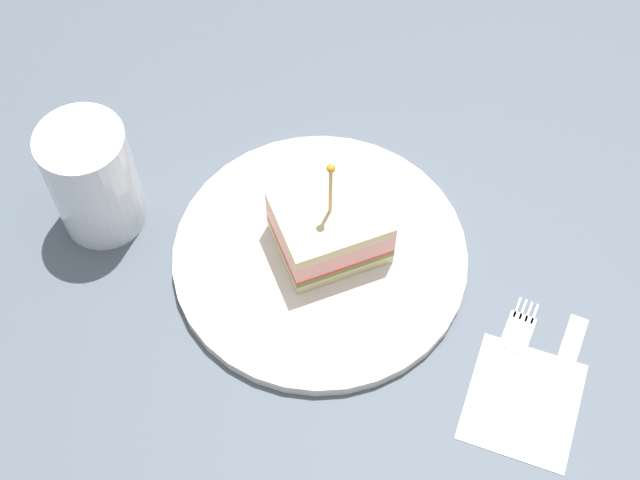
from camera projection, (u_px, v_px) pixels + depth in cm
name	position (u px, v px, depth cm)	size (l,w,h in cm)	color
ground_plane	(320.00, 265.00, 78.37)	(93.06, 93.06, 2.00)	#4C5660
plate	(320.00, 256.00, 77.01)	(25.14, 25.14, 1.19)	silver
sandwich_half_center	(330.00, 227.00, 74.77)	(7.44, 8.76, 11.22)	beige
drink_glass	(95.00, 183.00, 75.73)	(7.34, 7.34, 11.06)	#B74C33
napkin	(523.00, 401.00, 70.63)	(9.50, 8.55, 0.15)	beige
fork	(512.00, 349.00, 72.89)	(9.76, 9.73, 0.35)	silver
knife	(562.00, 373.00, 71.76)	(9.69, 9.56, 0.35)	silver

